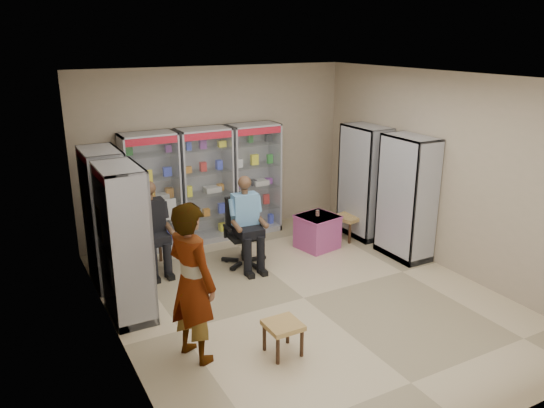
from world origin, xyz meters
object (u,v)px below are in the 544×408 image
cabinet_right_far (364,182)px  cabinet_left_near (125,243)px  cabinet_back_right (254,179)px  cabinet_back_mid (205,185)px  woven_stool_b (283,338)px  wooden_chair (151,240)px  cabinet_back_left (151,193)px  office_chair (244,232)px  seated_shopkeeper (245,224)px  woven_stool_a (348,227)px  cabinet_right_near (407,198)px  pink_trunk (317,232)px  standing_man (192,283)px  cabinet_left_far (106,218)px

cabinet_right_far → cabinet_left_near: size_ratio=1.00×
cabinet_back_right → cabinet_back_mid: bearing=180.0°
cabinet_back_right → woven_stool_b: cabinet_back_right is taller
wooden_chair → cabinet_left_near: bearing=-117.6°
cabinet_back_left → office_chair: (1.08, -1.27, -0.46)m
cabinet_back_mid → cabinet_left_near: size_ratio=1.00×
cabinet_back_right → seated_shopkeeper: (-0.82, -1.32, -0.31)m
wooden_chair → seated_shopkeeper: seated_shopkeeper is taller
cabinet_back_left → cabinet_back_mid: bearing=0.0°
cabinet_left_near → cabinet_right_far: bearing=101.4°
cabinet_back_mid → woven_stool_a: 2.65m
cabinet_right_near → cabinet_left_near: bearing=87.4°
cabinet_left_near → seated_shopkeeper: (2.01, 0.71, -0.31)m
cabinet_back_left → wooden_chair: 0.94m
woven_stool_a → cabinet_left_near: bearing=-168.2°
cabinet_back_left → office_chair: cabinet_back_left is taller
cabinet_left_near → seated_shopkeeper: 2.15m
cabinet_back_right → woven_stool_a: 1.92m
office_chair → pink_trunk: bearing=4.0°
cabinet_back_mid → pink_trunk: bearing=-39.9°
cabinet_back_right → cabinet_right_far: bearing=-34.7°
cabinet_back_right → woven_stool_b: (-1.52, -3.75, -0.80)m
office_chair → standing_man: size_ratio=0.58×
cabinet_right_far → pink_trunk: 1.29m
cabinet_back_mid → cabinet_right_near: bearing=-40.8°
pink_trunk → cabinet_back_left: bearing=152.8°
cabinet_back_left → cabinet_back_right: 1.90m
cabinet_back_right → cabinet_left_near: 3.48m
cabinet_back_right → seated_shopkeeper: cabinet_back_right is taller
cabinet_back_left → pink_trunk: size_ratio=3.33×
cabinet_back_mid → cabinet_back_right: bearing=0.0°
wooden_chair → cabinet_right_near: bearing=-21.6°
seated_shopkeeper → cabinet_left_near: bearing=-156.7°
seated_shopkeeper → woven_stool_a: seated_shopkeeper is taller
cabinet_right_far → cabinet_left_near: same height
cabinet_back_mid → office_chair: bearing=-84.4°
cabinet_right_near → cabinet_left_near: size_ratio=1.00×
office_chair → woven_stool_a: (2.12, 0.10, -0.32)m
cabinet_left_near → woven_stool_a: bearing=101.8°
cabinet_back_mid → seated_shopkeeper: bearing=-84.6°
cabinet_left_far → woven_stool_b: 3.22m
seated_shopkeeper → woven_stool_a: bearing=8.1°
cabinet_back_mid → cabinet_left_near: 2.77m
wooden_chair → office_chair: office_chair is taller
woven_stool_a → cabinet_back_right: bearing=138.1°
cabinet_left_far → cabinet_back_right: bearing=108.2°
pink_trunk → wooden_chair: bearing=168.8°
cabinet_left_near → woven_stool_a: size_ratio=4.65×
cabinet_left_far → woven_stool_a: size_ratio=4.65×
wooden_chair → standing_man: standing_man is taller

